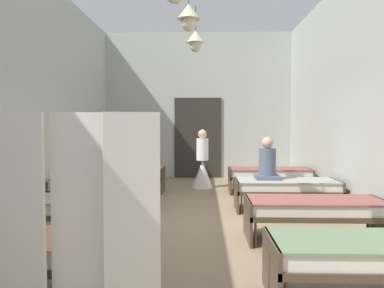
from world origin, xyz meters
name	(u,v)px	position (x,y,z in m)	size (l,w,h in m)	color
ground_plane	(193,225)	(0.00, 0.00, -0.05)	(6.15, 11.47, 0.10)	#8C755B
room_shell	(195,94)	(0.00, 1.21, 2.18)	(5.95, 11.07, 4.35)	#B2B7AD
bed_right_row_0	(375,254)	(1.72, -2.85, 0.44)	(1.90, 0.84, 0.57)	#473828
bed_left_row_1	(69,207)	(-1.72, -0.95, 0.44)	(1.90, 0.84, 0.57)	#473828
bed_right_row_1	(315,209)	(1.72, -0.95, 0.44)	(1.90, 0.84, 0.57)	#473828
bed_left_row_2	(103,186)	(-1.72, 0.95, 0.44)	(1.90, 0.84, 0.57)	#473828
bed_right_row_2	(286,187)	(1.72, 0.95, 0.44)	(1.90, 0.84, 0.57)	#473828
bed_left_row_3	(124,173)	(-1.72, 2.85, 0.44)	(1.90, 0.84, 0.57)	#473828
bed_right_row_3	(269,174)	(1.72, 2.85, 0.44)	(1.90, 0.84, 0.57)	#473828
nurse_near_aisle	(202,167)	(0.14, 3.49, 0.53)	(0.52, 0.52, 1.49)	white
patient_seated_primary	(267,164)	(1.37, 1.01, 0.87)	(0.44, 0.44, 0.80)	#515B70
patient_seated_secondary	(139,155)	(-1.37, 2.90, 0.87)	(0.44, 0.44, 0.80)	slate
privacy_screen	(77,225)	(-0.77, -3.49, 0.85)	(1.25, 0.16, 1.70)	silver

